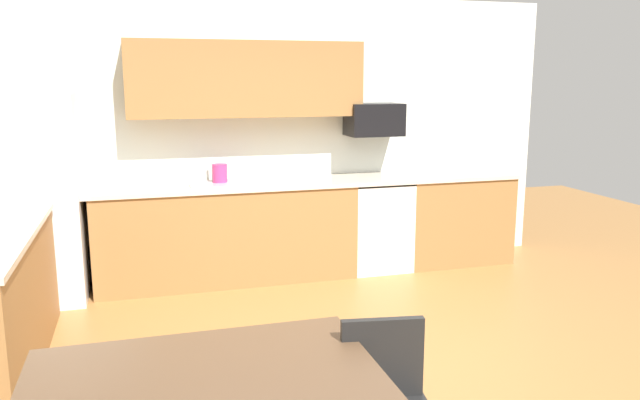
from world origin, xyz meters
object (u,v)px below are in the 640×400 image
kettle (220,175)px  refrigerator (35,199)px  dining_table (204,390)px  oven_range (376,224)px  microwave (374,120)px

kettle → refrigerator: bearing=-175.3°
dining_table → kettle: bearing=81.6°
kettle → dining_table: bearing=-98.4°
refrigerator → oven_range: 3.18m
microwave → kettle: 1.63m
oven_range → kettle: 1.65m
oven_range → microwave: (-0.00, 0.10, 1.05)m
refrigerator → microwave: refrigerator is taller
microwave → kettle: size_ratio=2.70×
oven_range → refrigerator: bearing=-178.5°
oven_range → kettle: kettle is taller
refrigerator → dining_table: 3.54m
kettle → oven_range: bearing=-1.8°
dining_table → kettle: 3.55m
refrigerator → microwave: bearing=3.3°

